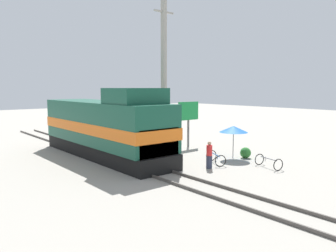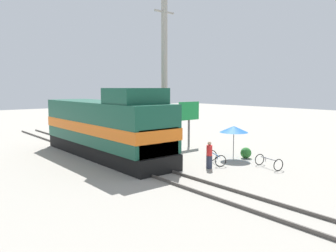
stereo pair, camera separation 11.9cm
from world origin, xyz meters
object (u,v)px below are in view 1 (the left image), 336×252
Objects in this scene: utility_pole at (164,72)px; vendor_umbrella at (234,129)px; bicycle at (216,158)px; bicycle_spare at (268,162)px; person_bystander at (209,154)px; billboard_sign at (188,113)px; locomotive at (106,128)px.

utility_pole reaches higher than vendor_umbrella.
utility_pole reaches higher than bicycle.
bicycle is 1.02× the size of bicycle_spare.
person_bystander reaches higher than bicycle_spare.
utility_pole reaches higher than bicycle_spare.
billboard_sign is 8.62m from bicycle_spare.
utility_pole is 3.93m from billboard_sign.
billboard_sign reaches higher than bicycle_spare.
locomotive is at bearing 137.59° from vendor_umbrella.
locomotive is at bearing 114.50° from person_bystander.
utility_pole is 3.23× the size of billboard_sign.
utility_pole is 6.48× the size of bicycle.
billboard_sign is 2.00× the size of bicycle.
bicycle is (-2.08, -0.32, -1.62)m from vendor_umbrella.
billboard_sign reaches higher than vendor_umbrella.
locomotive is at bearing 174.93° from billboard_sign.
bicycle_spare is at bearing -37.50° from person_bystander.
locomotive is 5.87× the size of vendor_umbrella.
locomotive reaches higher than billboard_sign.
utility_pole is 6.63× the size of bicycle_spare.
vendor_umbrella is 1.22× the size of bicycle.
person_bystander is at bearing -65.50° from locomotive.
bicycle_spare is at bearing -32.29° from bicycle.
billboard_sign is at bearing -83.57° from bicycle_spare.
vendor_umbrella is at bearing -74.89° from utility_pole.
person_bystander is (-4.02, -6.05, -1.82)m from billboard_sign.
bicycle is at bearing -171.35° from vendor_umbrella.
vendor_umbrella is at bearing 36.09° from bicycle.
utility_pole reaches higher than locomotive.
person_bystander is (-1.80, -6.42, -5.04)m from utility_pole.
vendor_umbrella is 1.24× the size of bicycle_spare.
locomotive is 7.31× the size of bicycle_spare.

